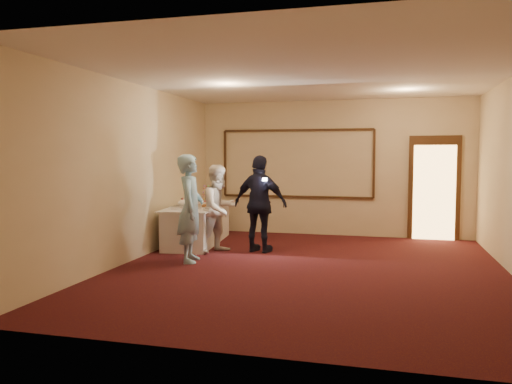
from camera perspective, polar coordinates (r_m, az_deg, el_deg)
floor at (r=7.96m, az=6.02°, el=-8.77°), size 7.00×7.00×0.00m
room_walls at (r=7.76m, az=6.14°, el=5.96°), size 6.04×7.04×3.02m
wall_molding at (r=11.31m, az=4.68°, el=3.26°), size 3.45×0.04×1.55m
doorway at (r=11.20m, az=19.69°, el=0.35°), size 1.05×0.07×2.20m
buffet_table at (r=10.21m, az=-6.69°, el=-3.68°), size 1.18×2.49×0.77m
pavlova_tray at (r=9.49m, az=-7.97°, el=-1.45°), size 0.45×0.59×0.20m
cupcake_stand at (r=11.03m, az=-5.70°, el=-0.37°), size 0.26×0.26×0.39m
plate_stack_a at (r=10.23m, az=-7.08°, el=-1.06°), size 0.19×0.19×0.16m
plate_stack_b at (r=10.52m, az=-5.28°, el=-0.94°), size 0.17×0.17×0.15m
tart at (r=9.83m, az=-6.08°, el=-1.59°), size 0.26×0.26×0.05m
man at (r=8.40m, az=-7.49°, el=-1.87°), size 0.57×0.74×1.80m
woman at (r=9.22m, az=-4.21°, el=-1.90°), size 0.92×0.98×1.61m
guest at (r=9.17m, az=0.49°, el=-1.36°), size 1.12×0.65×1.79m
camera_flash at (r=8.89m, az=1.00°, el=1.45°), size 0.08×0.05×0.05m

